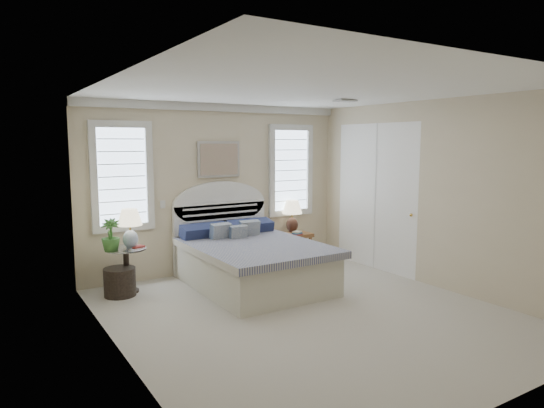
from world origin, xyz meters
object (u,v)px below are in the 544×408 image
(nightstand_right, at_px, (296,241))
(lamp_right, at_px, (292,212))
(bed, at_px, (250,259))
(side_table_left, at_px, (126,265))
(floor_pot, at_px, (120,282))
(lamp_left, at_px, (130,224))

(nightstand_right, bearing_deg, lamp_right, 80.93)
(bed, distance_m, side_table_left, 1.75)
(bed, distance_m, floor_pot, 1.85)
(bed, distance_m, lamp_left, 1.78)
(side_table_left, bearing_deg, floor_pot, -139.00)
(bed, relative_size, floor_pot, 5.33)
(nightstand_right, height_order, lamp_left, lamp_left)
(lamp_left, distance_m, lamp_right, 2.92)
(bed, relative_size, side_table_left, 3.61)
(bed, bearing_deg, floor_pot, 164.78)
(side_table_left, height_order, nightstand_right, side_table_left)
(floor_pot, xyz_separation_m, lamp_right, (3.10, 0.36, 0.68))
(bed, height_order, lamp_left, bed)
(floor_pot, bearing_deg, lamp_right, 6.60)
(lamp_right, bearing_deg, floor_pot, -173.40)
(lamp_right, bearing_deg, side_table_left, -175.21)
(lamp_right, bearing_deg, nightstand_right, -99.07)
(side_table_left, height_order, lamp_left, lamp_left)
(nightstand_right, bearing_deg, lamp_left, -177.64)
(floor_pot, relative_size, lamp_left, 0.77)
(nightstand_right, xyz_separation_m, lamp_right, (0.02, 0.15, 0.49))
(nightstand_right, distance_m, lamp_left, 2.95)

